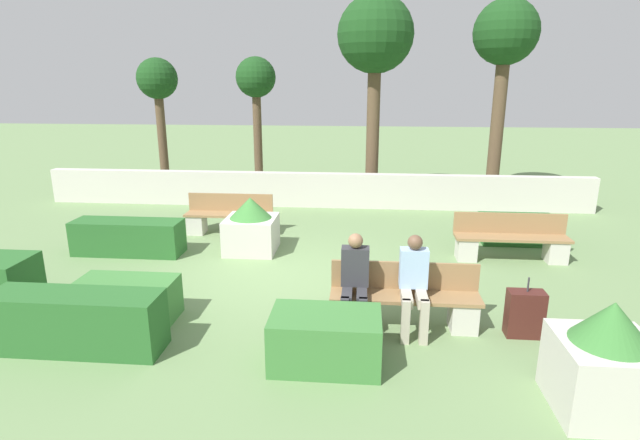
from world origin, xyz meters
TOP-DOWN VIEW (x-y plane):
  - ground_plane at (0.00, 0.00)m, footprint 60.00×60.00m
  - perimeter_wall at (0.00, 5.05)m, footprint 14.74×0.30m
  - bench_front at (1.97, -1.70)m, footprint 2.07×0.48m
  - bench_left_side at (-1.63, 2.39)m, footprint 1.93×0.49m
  - bench_right_side at (4.20, 1.19)m, footprint 2.13×0.48m
  - person_seated_man at (1.27, -1.84)m, footprint 0.38×0.64m
  - person_seated_woman at (2.07, -1.84)m, footprint 0.38×0.64m
  - hedge_block_near_left at (-1.99, -1.81)m, footprint 1.40×0.66m
  - hedge_block_near_right at (4.64, 2.31)m, footprint 1.51×0.74m
  - hedge_block_mid_right at (0.95, -2.78)m, footprint 1.33×0.81m
  - hedge_block_far_left at (-3.27, 0.90)m, footprint 2.14×0.63m
  - hedge_block_far_right at (-2.23, -2.71)m, footprint 2.19×0.60m
  - planter_corner_left at (3.87, -3.40)m, footprint 0.97×0.97m
  - planter_corner_right at (-0.86, 1.26)m, footprint 1.00×1.00m
  - suitcase at (3.56, -1.84)m, footprint 0.48×0.25m
  - tree_leftmost at (-4.83, 6.77)m, footprint 1.21×1.21m
  - tree_center_left at (-1.90, 7.00)m, footprint 1.19×1.19m
  - tree_center_right at (1.59, 6.17)m, footprint 2.07×2.07m
  - tree_rightmost at (5.19, 6.87)m, footprint 1.79×1.79m

SIDE VIEW (x-z plane):
  - ground_plane at x=0.00m, z-range 0.00..0.00m
  - hedge_block_near_right at x=4.64m, z-range 0.00..0.57m
  - hedge_block_near_left at x=-1.99m, z-range 0.00..0.60m
  - suitcase at x=3.56m, z-range -0.10..0.74m
  - hedge_block_mid_right at x=0.95m, z-range 0.00..0.66m
  - hedge_block_far_left at x=-3.27m, z-range 0.00..0.68m
  - bench_left_side at x=-1.63m, z-range -0.09..0.78m
  - bench_front at x=1.97m, z-range -0.09..0.79m
  - bench_right_side at x=4.20m, z-range -0.09..0.79m
  - hedge_block_far_right at x=-2.23m, z-range 0.00..0.77m
  - perimeter_wall at x=0.00m, z-range 0.00..0.93m
  - planter_corner_right at x=-0.86m, z-range -0.04..1.07m
  - planter_corner_left at x=3.87m, z-range -0.06..1.17m
  - person_seated_man at x=1.27m, z-range 0.07..1.43m
  - person_seated_woman at x=2.07m, z-range 0.07..1.43m
  - tree_leftmost at x=-4.83m, z-range 1.19..5.18m
  - tree_center_left at x=-1.90m, z-range 1.21..5.23m
  - tree_rightmost at x=5.19m, z-range 1.63..7.15m
  - tree_center_right at x=1.59m, z-range 1.61..7.18m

